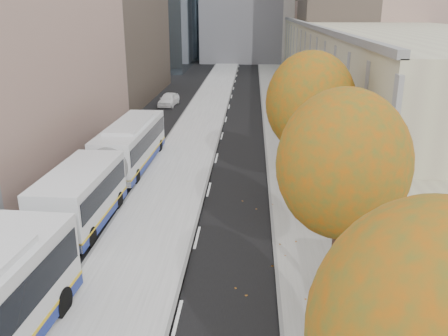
{
  "coord_description": "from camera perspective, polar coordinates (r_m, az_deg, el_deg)",
  "views": [
    {
      "loc": [
        0.71,
        -1.26,
        9.91
      ],
      "look_at": [
        -0.57,
        20.53,
        2.5
      ],
      "focal_mm": 38.0,
      "sensor_mm": 36.0,
      "label": 1
    }
  ],
  "objects": [
    {
      "name": "building_tan",
      "position": [
        67.17,
        16.5,
        12.96
      ],
      "size": [
        18.0,
        92.0,
        8.0
      ],
      "primitive_type": "cube",
      "color": "tan",
      "rests_on": "ground"
    },
    {
      "name": "sidewalk",
      "position": [
        37.73,
        8.45,
        3.38
      ],
      "size": [
        4.75,
        150.0,
        0.08
      ],
      "primitive_type": "cube",
      "color": "gray",
      "rests_on": "ground"
    },
    {
      "name": "bus_far",
      "position": [
        27.79,
        -13.16,
        0.7
      ],
      "size": [
        2.85,
        16.9,
        2.81
      ],
      "rotation": [
        0.0,
        0.0,
        -0.02
      ],
      "color": "silver",
      "rests_on": "ground"
    },
    {
      "name": "tree_c",
      "position": [
        15.27,
        14.1,
        0.42
      ],
      "size": [
        4.2,
        4.2,
        7.28
      ],
      "color": "black",
      "rests_on": "sidewalk"
    },
    {
      "name": "bus_shelter",
      "position": [
        15.28,
        22.46,
        -13.17
      ],
      "size": [
        1.9,
        4.4,
        2.53
      ],
      "color": "#383A3F",
      "rests_on": "sidewalk"
    },
    {
      "name": "bus_platform",
      "position": [
        37.84,
        -3.72,
        3.65
      ],
      "size": [
        4.25,
        150.0,
        0.15
      ],
      "primitive_type": "cube",
      "color": "#A2A2A2",
      "rests_on": "ground"
    },
    {
      "name": "tree_d",
      "position": [
        23.85,
        10.36,
        7.72
      ],
      "size": [
        4.4,
        4.4,
        7.6
      ],
      "color": "black",
      "rests_on": "sidewalk"
    },
    {
      "name": "distant_car",
      "position": [
        50.97,
        -6.68,
        8.2
      ],
      "size": [
        1.99,
        4.18,
        1.38
      ],
      "primitive_type": "imported",
      "rotation": [
        0.0,
        0.0,
        -0.09
      ],
      "color": "white",
      "rests_on": "ground"
    }
  ]
}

